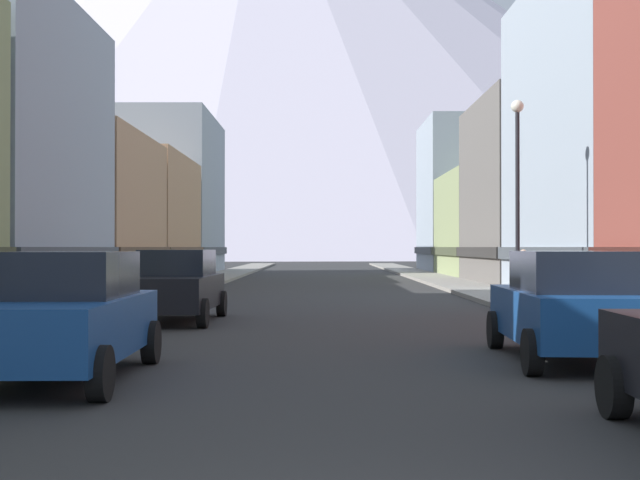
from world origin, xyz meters
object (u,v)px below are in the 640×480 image
at_px(car_left_0, 63,315).
at_px(car_left_1, 175,285).
at_px(car_right_1, 568,306).
at_px(potted_plant_0, 583,294).
at_px(pedestrian_1, 522,277).
at_px(pedestrian_0, 532,279).
at_px(streetlamp_right, 516,171).

bearing_deg(car_left_0, car_left_1, 89.99).
height_order(car_right_1, potted_plant_0, car_right_1).
relative_size(car_left_1, pedestrian_1, 2.72).
xyz_separation_m(car_left_1, pedestrian_0, (10.05, 4.65, -0.03)).
height_order(potted_plant_0, pedestrian_0, pedestrian_0).
relative_size(car_right_1, pedestrian_1, 2.76).
bearing_deg(car_left_0, car_right_1, 13.88).
bearing_deg(pedestrian_0, car_right_1, -101.61).
distance_m(car_left_1, pedestrian_0, 11.07).
distance_m(car_left_0, car_right_1, 7.83).
distance_m(car_left_1, pedestrian_1, 11.67).
relative_size(car_left_0, potted_plant_0, 5.73).
bearing_deg(streetlamp_right, pedestrian_0, 62.97).
height_order(car_left_1, potted_plant_0, car_left_1).
xyz_separation_m(car_right_1, pedestrian_0, (2.45, 11.94, -0.03)).
height_order(potted_plant_0, pedestrian_1, pedestrian_1).
relative_size(car_left_0, car_right_1, 0.99).
height_order(car_left_0, streetlamp_right, streetlamp_right).
bearing_deg(streetlamp_right, car_left_1, -162.48).
height_order(car_left_0, potted_plant_0, car_left_0).
bearing_deg(pedestrian_0, car_left_1, -155.16).
relative_size(pedestrian_0, pedestrian_1, 0.97).
relative_size(car_left_1, streetlamp_right, 0.76).
bearing_deg(car_left_1, potted_plant_0, 11.17).
height_order(car_left_0, car_left_1, same).
xyz_separation_m(car_left_1, streetlamp_right, (9.15, 2.89, 3.09)).
distance_m(car_left_0, pedestrian_1, 18.14).
distance_m(car_left_0, potted_plant_0, 15.63).
height_order(car_left_1, pedestrian_0, car_left_1).
xyz_separation_m(pedestrian_0, pedestrian_1, (0.00, 1.28, 0.03)).
distance_m(car_left_0, car_left_1, 9.16).
height_order(car_left_0, pedestrian_1, car_left_0).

